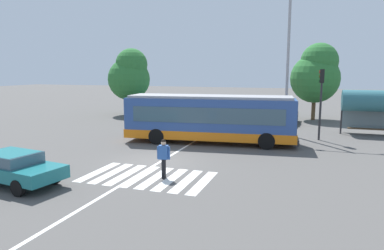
{
  "coord_description": "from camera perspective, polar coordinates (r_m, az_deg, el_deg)",
  "views": [
    {
      "loc": [
        7.52,
        -16.25,
        4.65
      ],
      "look_at": [
        0.52,
        4.31,
        1.3
      ],
      "focal_mm": 33.33,
      "sensor_mm": 36.0,
      "label": 1
    }
  ],
  "objects": [
    {
      "name": "ground_plane",
      "position": [
        18.5,
        -5.87,
        -5.83
      ],
      "size": [
        160.0,
        160.0,
        0.0
      ],
      "primitive_type": "plane",
      "color": "#514F4C"
    },
    {
      "name": "city_transit_bus",
      "position": [
        22.84,
        2.88,
        1.05
      ],
      "size": [
        11.08,
        3.74,
        3.06
      ],
      "color": "black",
      "rests_on": "ground_plane"
    },
    {
      "name": "pedestrian_crossing_street",
      "position": [
        15.48,
        -4.57,
        -5.02
      ],
      "size": [
        0.58,
        0.31,
        1.72
      ],
      "color": "black",
      "rests_on": "ground_plane"
    },
    {
      "name": "foreground_sedan",
      "position": [
        16.36,
        -26.83,
        -5.93
      ],
      "size": [
        4.72,
        2.47,
        1.35
      ],
      "color": "black",
      "rests_on": "ground_plane"
    },
    {
      "name": "parked_car_teal",
      "position": [
        35.92,
        -6.82,
        2.5
      ],
      "size": [
        2.19,
        4.64,
        1.35
      ],
      "color": "black",
      "rests_on": "ground_plane"
    },
    {
      "name": "parked_car_blue",
      "position": [
        34.78,
        -3.2,
        2.34
      ],
      "size": [
        2.2,
        4.64,
        1.35
      ],
      "color": "black",
      "rests_on": "ground_plane"
    },
    {
      "name": "parked_car_white",
      "position": [
        33.66,
        1.19,
        2.14
      ],
      "size": [
        2.0,
        4.57,
        1.35
      ],
      "color": "black",
      "rests_on": "ground_plane"
    },
    {
      "name": "parked_car_champagne",
      "position": [
        33.3,
        5.53,
        2.03
      ],
      "size": [
        2.18,
        4.63,
        1.35
      ],
      "color": "black",
      "rests_on": "ground_plane"
    },
    {
      "name": "parked_car_red",
      "position": [
        32.71,
        10.42,
        1.8
      ],
      "size": [
        2.13,
        4.62,
        1.35
      ],
      "color": "black",
      "rests_on": "ground_plane"
    },
    {
      "name": "parked_car_charcoal",
      "position": [
        32.31,
        14.71,
        1.57
      ],
      "size": [
        2.02,
        4.58,
        1.35
      ],
      "color": "black",
      "rests_on": "ground_plane"
    },
    {
      "name": "traffic_light_far_corner",
      "position": [
        25.09,
        19.96,
        4.86
      ],
      "size": [
        0.33,
        0.32,
        4.72
      ],
      "color": "#28282B",
      "rests_on": "ground_plane"
    },
    {
      "name": "bus_stop_shelter",
      "position": [
        28.55,
        27.52,
        3.29
      ],
      "size": [
        4.7,
        1.54,
        3.25
      ],
      "color": "#28282B",
      "rests_on": "ground_plane"
    },
    {
      "name": "twin_arm_street_lamp",
      "position": [
        26.61,
        15.16,
        11.52
      ],
      "size": [
        4.02,
        0.32,
        10.06
      ],
      "color": "#939399",
      "rests_on": "ground_plane"
    },
    {
      "name": "background_tree_left",
      "position": [
        37.8,
        -9.93,
        7.91
      ],
      "size": [
        4.34,
        4.34,
        6.87
      ],
      "color": "brown",
      "rests_on": "ground_plane"
    },
    {
      "name": "background_tree_right",
      "position": [
        35.36,
        19.27,
        7.77
      ],
      "size": [
        4.52,
        4.52,
        7.15
      ],
      "color": "brown",
      "rests_on": "ground_plane"
    },
    {
      "name": "crosswalk_painted_stripes",
      "position": [
        15.95,
        -7.08,
        -8.24
      ],
      "size": [
        5.51,
        3.29,
        0.01
      ],
      "color": "silver",
      "rests_on": "ground_plane"
    },
    {
      "name": "lane_center_line",
      "position": [
        20.19,
        -2.84,
        -4.55
      ],
      "size": [
        0.16,
        24.0,
        0.01
      ],
      "primitive_type": "cube",
      "color": "silver",
      "rests_on": "ground_plane"
    }
  ]
}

